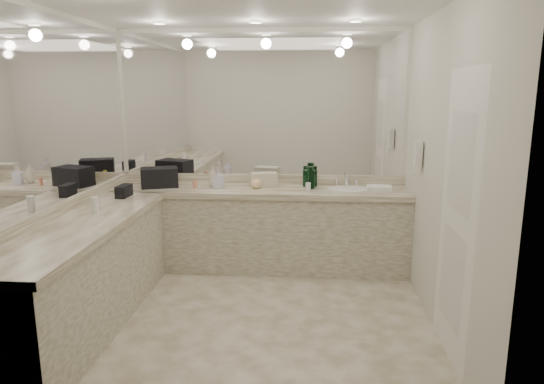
# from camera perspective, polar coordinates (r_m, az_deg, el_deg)

# --- Properties ---
(floor) EXTENTS (3.20, 3.20, 0.00)m
(floor) POSITION_cam_1_polar(r_m,az_deg,el_deg) (4.41, -3.06, -14.24)
(floor) COLOR beige
(floor) RESTS_ON ground
(ceiling) EXTENTS (3.20, 3.20, 0.00)m
(ceiling) POSITION_cam_1_polar(r_m,az_deg,el_deg) (4.01, -3.50, 21.30)
(ceiling) COLOR white
(ceiling) RESTS_ON floor
(wall_back) EXTENTS (3.20, 0.02, 2.60)m
(wall_back) POSITION_cam_1_polar(r_m,az_deg,el_deg) (5.49, -1.17, 5.19)
(wall_back) COLOR beige
(wall_back) RESTS_ON floor
(wall_left) EXTENTS (0.02, 3.00, 2.60)m
(wall_left) POSITION_cam_1_polar(r_m,az_deg,el_deg) (4.51, -23.85, 2.69)
(wall_left) COLOR beige
(wall_left) RESTS_ON floor
(wall_right) EXTENTS (0.02, 3.00, 2.60)m
(wall_right) POSITION_cam_1_polar(r_m,az_deg,el_deg) (4.12, 19.41, 2.23)
(wall_right) COLOR beige
(wall_right) RESTS_ON floor
(vanity_back_base) EXTENTS (3.20, 0.60, 0.84)m
(vanity_back_base) POSITION_cam_1_polar(r_m,az_deg,el_deg) (5.37, -1.44, -4.55)
(vanity_back_base) COLOR beige
(vanity_back_base) RESTS_ON floor
(vanity_back_top) EXTENTS (3.20, 0.64, 0.06)m
(vanity_back_top) POSITION_cam_1_polar(r_m,az_deg,el_deg) (5.25, -1.48, 0.13)
(vanity_back_top) COLOR beige
(vanity_back_top) RESTS_ON vanity_back_base
(vanity_left_base) EXTENTS (0.60, 2.40, 0.84)m
(vanity_left_base) POSITION_cam_1_polar(r_m,az_deg,el_deg) (4.34, -21.20, -9.49)
(vanity_left_base) COLOR beige
(vanity_left_base) RESTS_ON floor
(vanity_left_top) EXTENTS (0.64, 2.42, 0.06)m
(vanity_left_top) POSITION_cam_1_polar(r_m,az_deg,el_deg) (4.20, -21.54, -3.77)
(vanity_left_top) COLOR beige
(vanity_left_top) RESTS_ON vanity_left_base
(backsplash_back) EXTENTS (3.20, 0.04, 0.10)m
(backsplash_back) POSITION_cam_1_polar(r_m,az_deg,el_deg) (5.52, -1.17, 1.56)
(backsplash_back) COLOR beige
(backsplash_back) RESTS_ON vanity_back_top
(backsplash_left) EXTENTS (0.04, 3.00, 0.10)m
(backsplash_left) POSITION_cam_1_polar(r_m,az_deg,el_deg) (4.57, -23.27, -1.64)
(backsplash_left) COLOR beige
(backsplash_left) RESTS_ON vanity_left_top
(mirror_back) EXTENTS (3.12, 0.01, 1.55)m
(mirror_back) POSITION_cam_1_polar(r_m,az_deg,el_deg) (5.44, -1.20, 10.15)
(mirror_back) COLOR white
(mirror_back) RESTS_ON wall_back
(mirror_left) EXTENTS (0.01, 2.92, 1.55)m
(mirror_left) POSITION_cam_1_polar(r_m,az_deg,el_deg) (4.46, -24.23, 8.72)
(mirror_left) COLOR white
(mirror_left) RESTS_ON wall_left
(sink) EXTENTS (0.44, 0.44, 0.03)m
(sink) POSITION_cam_1_polar(r_m,az_deg,el_deg) (5.25, 8.91, 0.25)
(sink) COLOR white
(sink) RESTS_ON vanity_back_top
(faucet) EXTENTS (0.24, 0.16, 0.14)m
(faucet) POSITION_cam_1_polar(r_m,az_deg,el_deg) (5.44, 8.77, 1.47)
(faucet) COLOR silver
(faucet) RESTS_ON vanity_back_top
(wall_phone) EXTENTS (0.06, 0.10, 0.24)m
(wall_phone) POSITION_cam_1_polar(r_m,az_deg,el_deg) (4.77, 16.82, 4.26)
(wall_phone) COLOR white
(wall_phone) RESTS_ON wall_right
(door) EXTENTS (0.02, 0.82, 2.10)m
(door) POSITION_cam_1_polar(r_m,az_deg,el_deg) (3.69, 20.90, -2.91)
(door) COLOR white
(door) RESTS_ON wall_right
(black_toiletry_bag) EXTENTS (0.45, 0.36, 0.22)m
(black_toiletry_bag) POSITION_cam_1_polar(r_m,az_deg,el_deg) (5.44, -13.11, 1.75)
(black_toiletry_bag) COLOR black
(black_toiletry_bag) RESTS_ON vanity_back_top
(black_bag_spill) EXTENTS (0.11, 0.22, 0.12)m
(black_bag_spill) POSITION_cam_1_polar(r_m,az_deg,el_deg) (5.03, -17.02, 0.10)
(black_bag_spill) COLOR black
(black_bag_spill) RESTS_ON vanity_left_top
(cream_cosmetic_case) EXTENTS (0.31, 0.22, 0.16)m
(cream_cosmetic_case) POSITION_cam_1_polar(r_m,az_deg,el_deg) (5.32, -0.92, 1.48)
(cream_cosmetic_case) COLOR beige
(cream_cosmetic_case) RESTS_ON vanity_back_top
(hand_towel) EXTENTS (0.27, 0.19, 0.04)m
(hand_towel) POSITION_cam_1_polar(r_m,az_deg,el_deg) (5.29, 12.52, 0.50)
(hand_towel) COLOR white
(hand_towel) RESTS_ON vanity_back_top
(lotion_left) EXTENTS (0.06, 0.06, 0.15)m
(lotion_left) POSITION_cam_1_polar(r_m,az_deg,el_deg) (4.44, -20.10, -1.45)
(lotion_left) COLOR white
(lotion_left) RESTS_ON vanity_left_top
(soap_bottle_a) EXTENTS (0.10, 0.10, 0.22)m
(soap_bottle_a) POSITION_cam_1_polar(r_m,az_deg,el_deg) (5.41, -6.96, 1.89)
(soap_bottle_a) COLOR beige
(soap_bottle_a) RESTS_ON vanity_back_top
(soap_bottle_b) EXTENTS (0.11, 0.11, 0.21)m
(soap_bottle_b) POSITION_cam_1_polar(r_m,az_deg,el_deg) (5.29, -6.32, 1.60)
(soap_bottle_b) COLOR silver
(soap_bottle_b) RESTS_ON vanity_back_top
(soap_bottle_c) EXTENTS (0.12, 0.12, 0.15)m
(soap_bottle_c) POSITION_cam_1_polar(r_m,az_deg,el_deg) (5.23, -1.93, 1.24)
(soap_bottle_c) COLOR #FFD396
(soap_bottle_c) RESTS_ON vanity_back_top
(green_bottle_0) EXTENTS (0.07, 0.07, 0.18)m
(green_bottle_0) POSITION_cam_1_polar(r_m,az_deg,el_deg) (5.35, 3.99, 1.64)
(green_bottle_0) COLOR #144F28
(green_bottle_0) RESTS_ON vanity_back_top
(green_bottle_1) EXTENTS (0.07, 0.07, 0.18)m
(green_bottle_1) POSITION_cam_1_polar(r_m,az_deg,el_deg) (5.36, 4.97, 1.63)
(green_bottle_1) COLOR #144F28
(green_bottle_1) RESTS_ON vanity_back_top
(green_bottle_2) EXTENTS (0.07, 0.07, 0.22)m
(green_bottle_2) POSITION_cam_1_polar(r_m,az_deg,el_deg) (5.35, 4.53, 1.83)
(green_bottle_2) COLOR #144F28
(green_bottle_2) RESTS_ON vanity_back_top
(green_bottle_3) EXTENTS (0.07, 0.07, 0.19)m
(green_bottle_3) POSITION_cam_1_polar(r_m,az_deg,el_deg) (5.22, 4.64, 1.41)
(green_bottle_3) COLOR #144F28
(green_bottle_3) RESTS_ON vanity_back_top
(amenity_bottle_0) EXTENTS (0.05, 0.05, 0.08)m
(amenity_bottle_0) POSITION_cam_1_polar(r_m,az_deg,el_deg) (5.36, -9.04, 0.96)
(amenity_bottle_0) COLOR #E57F66
(amenity_bottle_0) RESTS_ON vanity_back_top
(amenity_bottle_1) EXTENTS (0.05, 0.05, 0.07)m
(amenity_bottle_1) POSITION_cam_1_polar(r_m,az_deg,el_deg) (5.41, -13.29, 0.83)
(amenity_bottle_1) COLOR #E0B28C
(amenity_bottle_1) RESTS_ON vanity_back_top
(amenity_bottle_2) EXTENTS (0.05, 0.05, 0.08)m
(amenity_bottle_2) POSITION_cam_1_polar(r_m,az_deg,el_deg) (5.15, 4.28, 0.66)
(amenity_bottle_2) COLOR silver
(amenity_bottle_2) RESTS_ON vanity_back_top
(amenity_bottle_3) EXTENTS (0.04, 0.04, 0.13)m
(amenity_bottle_3) POSITION_cam_1_polar(r_m,az_deg,el_deg) (5.37, -6.09, 1.33)
(amenity_bottle_3) COLOR white
(amenity_bottle_3) RESTS_ON vanity_back_top
(amenity_bottle_4) EXTENTS (0.05, 0.05, 0.09)m
(amenity_bottle_4) POSITION_cam_1_polar(r_m,az_deg,el_deg) (5.61, -14.14, 1.31)
(amenity_bottle_4) COLOR #F2D84C
(amenity_bottle_4) RESTS_ON vanity_back_top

